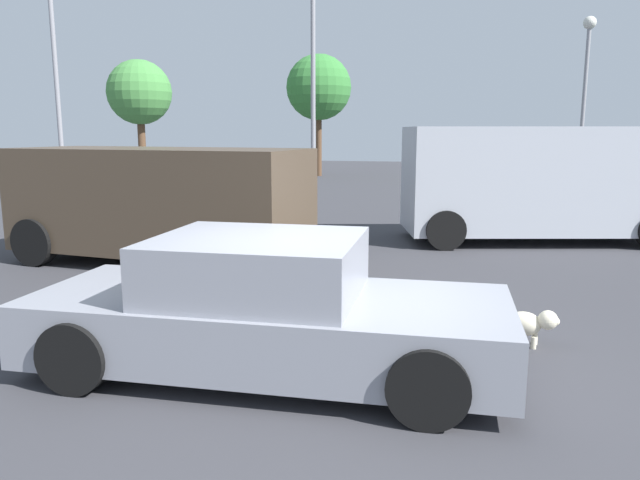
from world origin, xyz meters
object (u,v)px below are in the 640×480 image
(suv_dark, at_px, (160,201))
(light_post_mid, at_px, (53,35))
(pedestrian, at_px, (300,190))
(dog, at_px, (529,323))
(light_post_far, at_px, (586,74))
(sedan_foreground, at_px, (266,310))
(light_post_near, at_px, (313,54))
(van_white, at_px, (537,180))

(suv_dark, xyz_separation_m, light_post_mid, (-7.08, 7.02, 3.96))
(pedestrian, distance_m, light_post_mid, 10.38)
(dog, bearing_deg, light_post_far, 90.29)
(sedan_foreground, relative_size, suv_dark, 0.86)
(light_post_far, bearing_deg, dog, -100.66)
(dog, distance_m, light_post_near, 13.11)
(light_post_near, relative_size, light_post_mid, 0.86)
(light_post_far, bearing_deg, suv_dark, -122.10)
(suv_dark, height_order, light_post_mid, light_post_mid)
(suv_dark, bearing_deg, pedestrian, 68.00)
(dog, distance_m, light_post_mid, 16.80)
(van_white, bearing_deg, light_post_mid, 152.38)
(van_white, bearing_deg, pedestrian, 174.71)
(suv_dark, bearing_deg, van_white, 36.41)
(sedan_foreground, relative_size, light_post_near, 0.68)
(suv_dark, height_order, pedestrian, suv_dark)
(light_post_near, xyz_separation_m, light_post_mid, (-7.57, -1.48, 0.59))
(van_white, xyz_separation_m, suv_dark, (-6.38, -3.74, -0.18))
(dog, distance_m, van_white, 6.62)
(suv_dark, relative_size, light_post_near, 0.79)
(dog, xyz_separation_m, van_white, (0.67, 6.51, 1.00))
(pedestrian, xyz_separation_m, light_post_near, (-1.12, 5.49, 3.43))
(suv_dark, bearing_deg, dog, -19.81)
(suv_dark, bearing_deg, light_post_near, 92.75)
(sedan_foreground, xyz_separation_m, pedestrian, (-1.64, 7.06, 0.42))
(pedestrian, height_order, light_post_far, light_post_far)
(pedestrian, relative_size, light_post_far, 0.28)
(suv_dark, xyz_separation_m, light_post_far, (8.90, 14.19, 3.12))
(light_post_mid, bearing_deg, suv_dark, -44.76)
(light_post_near, xyz_separation_m, light_post_far, (8.41, 5.68, -0.25))
(light_post_far, bearing_deg, van_white, -103.55)
(van_white, bearing_deg, light_post_far, 62.52)
(dog, relative_size, light_post_mid, 0.08)
(sedan_foreground, distance_m, suv_dark, 5.21)
(light_post_mid, bearing_deg, van_white, -13.69)
(sedan_foreground, relative_size, light_post_far, 0.72)
(dog, relative_size, van_white, 0.11)
(light_post_near, bearing_deg, light_post_far, 34.05)
(dog, relative_size, light_post_far, 0.10)
(light_post_mid, xyz_separation_m, light_post_far, (15.98, 7.17, -0.84))
(light_post_mid, bearing_deg, pedestrian, -24.76)
(suv_dark, xyz_separation_m, pedestrian, (1.61, 3.02, -0.06))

